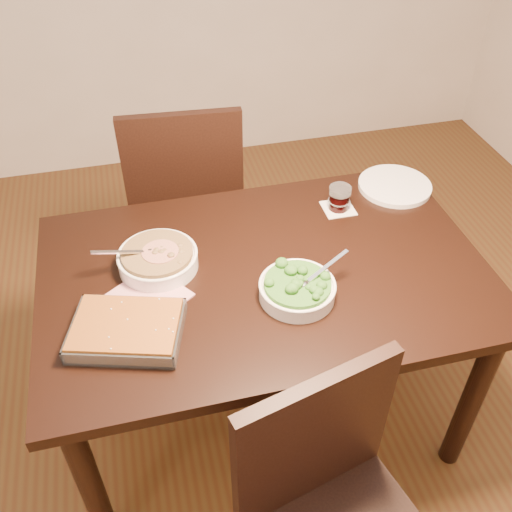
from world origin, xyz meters
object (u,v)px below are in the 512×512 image
dinner_plate (395,186)px  broccoli_bowl (297,289)px  table (264,291)px  chair_far (185,194)px  wine_tumbler (339,197)px  baking_dish (127,330)px  stew_bowl (158,259)px

dinner_plate → broccoli_bowl: bearing=-138.7°
table → chair_far: (-0.15, 0.76, -0.10)m
table → chair_far: size_ratio=1.41×
broccoli_bowl → wine_tumbler: wine_tumbler is taller
dinner_plate → chair_far: size_ratio=0.27×
broccoli_bowl → dinner_plate: broccoli_bowl is taller
baking_dish → chair_far: (0.29, 0.93, -0.22)m
broccoli_bowl → baking_dish: broccoli_bowl is taller
broccoli_bowl → dinner_plate: (0.52, 0.46, -0.02)m
chair_far → wine_tumbler: bearing=138.5°
table → baking_dish: size_ratio=3.97×
wine_tumbler → baking_dish: bearing=-151.4°
table → stew_bowl: (-0.32, 0.09, 0.13)m
stew_bowl → dinner_plate: stew_bowl is taller
wine_tumbler → dinner_plate: wine_tumbler is taller
stew_bowl → broccoli_bowl: size_ratio=1.10×
table → stew_bowl: 0.36m
stew_bowl → broccoli_bowl: (0.39, -0.23, -0.00)m
baking_dish → dinner_plate: size_ratio=1.30×
baking_dish → stew_bowl: bearing=83.1°
stew_bowl → chair_far: size_ratio=0.28×
dinner_plate → baking_dish: bearing=-154.2°
broccoli_bowl → dinner_plate: size_ratio=0.94×
stew_bowl → broccoli_bowl: 0.45m
chair_far → broccoli_bowl: bearing=108.1°
baking_dish → chair_far: 1.00m
table → dinner_plate: bearing=28.8°
table → stew_bowl: bearing=163.7°
wine_tumbler → table: bearing=-143.4°
chair_far → table: bearing=105.9°
broccoli_bowl → stew_bowl: bearing=149.1°
stew_bowl → broccoli_bowl: stew_bowl is taller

